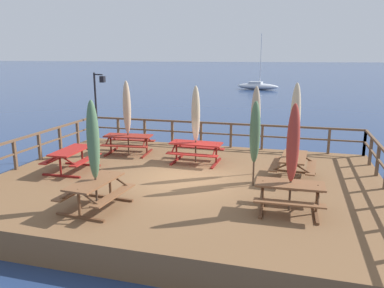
{
  "coord_description": "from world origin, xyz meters",
  "views": [
    {
      "loc": [
        3.34,
        -11.28,
        4.69
      ],
      "look_at": [
        0.0,
        0.72,
        1.76
      ],
      "focal_mm": 35.09,
      "sensor_mm": 36.0,
      "label": 1
    }
  ],
  "objects_px": {
    "patio_umbrella_short_mid": "(93,140)",
    "patio_umbrella_tall_front": "(295,119)",
    "picnic_table_mid_centre": "(95,188)",
    "picnic_table_back_left": "(290,191)",
    "picnic_table_back_right": "(196,148)",
    "patio_umbrella_tall_mid_left": "(127,108)",
    "sailboat_distant": "(258,86)",
    "patio_umbrella_tall_back_right": "(196,114)",
    "patio_umbrella_short_front": "(293,144)",
    "lamp_post_hooked": "(98,97)",
    "picnic_table_mid_right": "(294,162)",
    "patio_umbrella_tall_back_left": "(255,119)",
    "picnic_table_front_left": "(128,140)",
    "patio_umbrella_tall_mid_right": "(255,133)",
    "picnic_table_front_right": "(71,155)"
  },
  "relations": [
    {
      "from": "patio_umbrella_short_front",
      "to": "lamp_post_hooked",
      "type": "xyz_separation_m",
      "value": [
        -8.69,
        5.84,
        0.33
      ]
    },
    {
      "from": "picnic_table_back_left",
      "to": "patio_umbrella_tall_mid_right",
      "type": "height_order",
      "value": "patio_umbrella_tall_mid_right"
    },
    {
      "from": "picnic_table_back_right",
      "to": "patio_umbrella_tall_mid_left",
      "type": "height_order",
      "value": "patio_umbrella_tall_mid_left"
    },
    {
      "from": "picnic_table_front_left",
      "to": "patio_umbrella_tall_front",
      "type": "height_order",
      "value": "patio_umbrella_tall_front"
    },
    {
      "from": "patio_umbrella_tall_mid_right",
      "to": "lamp_post_hooked",
      "type": "height_order",
      "value": "lamp_post_hooked"
    },
    {
      "from": "sailboat_distant",
      "to": "patio_umbrella_tall_front",
      "type": "bearing_deg",
      "value": -82.67
    },
    {
      "from": "patio_umbrella_tall_front",
      "to": "patio_umbrella_tall_back_right",
      "type": "bearing_deg",
      "value": 162.99
    },
    {
      "from": "patio_umbrella_short_mid",
      "to": "patio_umbrella_tall_front",
      "type": "height_order",
      "value": "patio_umbrella_tall_front"
    },
    {
      "from": "picnic_table_front_left",
      "to": "sailboat_distant",
      "type": "relative_size",
      "value": 0.26
    },
    {
      "from": "picnic_table_front_right",
      "to": "lamp_post_hooked",
      "type": "xyz_separation_m",
      "value": [
        -1.26,
        4.29,
        1.56
      ]
    },
    {
      "from": "patio_umbrella_short_front",
      "to": "sailboat_distant",
      "type": "xyz_separation_m",
      "value": [
        -5.44,
        45.12,
        -2.03
      ]
    },
    {
      "from": "patio_umbrella_tall_mid_right",
      "to": "picnic_table_front_right",
      "type": "bearing_deg",
      "value": -178.56
    },
    {
      "from": "picnic_table_mid_right",
      "to": "patio_umbrella_tall_mid_right",
      "type": "distance_m",
      "value": 1.92
    },
    {
      "from": "picnic_table_back_right",
      "to": "patio_umbrella_tall_front",
      "type": "distance_m",
      "value": 3.95
    },
    {
      "from": "lamp_post_hooked",
      "to": "picnic_table_back_right",
      "type": "bearing_deg",
      "value": -22.03
    },
    {
      "from": "picnic_table_back_right",
      "to": "picnic_table_mid_centre",
      "type": "relative_size",
      "value": 1.04
    },
    {
      "from": "sailboat_distant",
      "to": "picnic_table_mid_centre",
      "type": "bearing_deg",
      "value": -89.37
    },
    {
      "from": "picnic_table_mid_right",
      "to": "patio_umbrella_short_front",
      "type": "xyz_separation_m",
      "value": [
        -0.05,
        -2.73,
        1.23
      ]
    },
    {
      "from": "sailboat_distant",
      "to": "patio_umbrella_short_front",
      "type": "bearing_deg",
      "value": -83.12
    },
    {
      "from": "patio_umbrella_short_mid",
      "to": "picnic_table_front_right",
      "type": "bearing_deg",
      "value": 132.7
    },
    {
      "from": "picnic_table_front_left",
      "to": "sailboat_distant",
      "type": "height_order",
      "value": "sailboat_distant"
    },
    {
      "from": "picnic_table_mid_right",
      "to": "sailboat_distant",
      "type": "distance_m",
      "value": 42.75
    },
    {
      "from": "picnic_table_mid_right",
      "to": "patio_umbrella_tall_back_left",
      "type": "distance_m",
      "value": 1.88
    },
    {
      "from": "patio_umbrella_tall_back_left",
      "to": "sailboat_distant",
      "type": "distance_m",
      "value": 42.51
    },
    {
      "from": "picnic_table_mid_centre",
      "to": "picnic_table_mid_right",
      "type": "height_order",
      "value": "same"
    },
    {
      "from": "patio_umbrella_short_mid",
      "to": "patio_umbrella_tall_back_left",
      "type": "bearing_deg",
      "value": 47.39
    },
    {
      "from": "picnic_table_back_left",
      "to": "patio_umbrella_tall_mid_right",
      "type": "relative_size",
      "value": 0.67
    },
    {
      "from": "picnic_table_front_right",
      "to": "patio_umbrella_short_mid",
      "type": "height_order",
      "value": "patio_umbrella_short_mid"
    },
    {
      "from": "picnic_table_back_left",
      "to": "picnic_table_front_left",
      "type": "relative_size",
      "value": 0.86
    },
    {
      "from": "patio_umbrella_tall_front",
      "to": "patio_umbrella_tall_mid_left",
      "type": "xyz_separation_m",
      "value": [
        -6.58,
        1.63,
        -0.09
      ]
    },
    {
      "from": "patio_umbrella_tall_back_right",
      "to": "picnic_table_back_left",
      "type": "bearing_deg",
      "value": -47.52
    },
    {
      "from": "patio_umbrella_tall_front",
      "to": "patio_umbrella_tall_mid_left",
      "type": "bearing_deg",
      "value": 166.11
    },
    {
      "from": "sailboat_distant",
      "to": "patio_umbrella_tall_mid_left",
      "type": "bearing_deg",
      "value": -91.58
    },
    {
      "from": "picnic_table_mid_centre",
      "to": "patio_umbrella_short_mid",
      "type": "xyz_separation_m",
      "value": [
        -0.01,
        0.07,
        1.27
      ]
    },
    {
      "from": "patio_umbrella_tall_mid_right",
      "to": "picnic_table_back_right",
      "type": "bearing_deg",
      "value": 139.48
    },
    {
      "from": "picnic_table_back_right",
      "to": "patio_umbrella_tall_mid_left",
      "type": "distance_m",
      "value": 3.38
    },
    {
      "from": "picnic_table_mid_centre",
      "to": "picnic_table_front_left",
      "type": "xyz_separation_m",
      "value": [
        -1.61,
        5.51,
        0.0
      ]
    },
    {
      "from": "picnic_table_back_left",
      "to": "patio_umbrella_tall_front",
      "type": "bearing_deg",
      "value": 89.42
    },
    {
      "from": "picnic_table_mid_centre",
      "to": "picnic_table_back_left",
      "type": "height_order",
      "value": "same"
    },
    {
      "from": "picnic_table_mid_right",
      "to": "patio_umbrella_tall_mid_left",
      "type": "distance_m",
      "value": 6.94
    },
    {
      "from": "picnic_table_back_left",
      "to": "patio_umbrella_tall_back_right",
      "type": "xyz_separation_m",
      "value": [
        -3.53,
        3.85,
        1.28
      ]
    },
    {
      "from": "patio_umbrella_short_mid",
      "to": "patio_umbrella_tall_front",
      "type": "bearing_deg",
      "value": 37.8
    },
    {
      "from": "patio_umbrella_short_mid",
      "to": "patio_umbrella_tall_back_right",
      "type": "bearing_deg",
      "value": 74.14
    },
    {
      "from": "patio_umbrella_short_mid",
      "to": "lamp_post_hooked",
      "type": "distance_m",
      "value": 7.93
    },
    {
      "from": "picnic_table_mid_right",
      "to": "patio_umbrella_tall_back_left",
      "type": "xyz_separation_m",
      "value": [
        -1.3,
        0.14,
        1.34
      ]
    },
    {
      "from": "picnic_table_mid_centre",
      "to": "patio_umbrella_short_mid",
      "type": "bearing_deg",
      "value": 100.93
    },
    {
      "from": "picnic_table_mid_centre",
      "to": "patio_umbrella_tall_back_right",
      "type": "height_order",
      "value": "patio_umbrella_tall_back_right"
    },
    {
      "from": "picnic_table_back_right",
      "to": "lamp_post_hooked",
      "type": "xyz_separation_m",
      "value": [
        -5.17,
        2.09,
        1.55
      ]
    },
    {
      "from": "patio_umbrella_tall_front",
      "to": "patio_umbrella_short_mid",
      "type": "bearing_deg",
      "value": -142.2
    },
    {
      "from": "picnic_table_back_right",
      "to": "picnic_table_mid_centre",
      "type": "distance_m",
      "value": 5.15
    }
  ]
}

